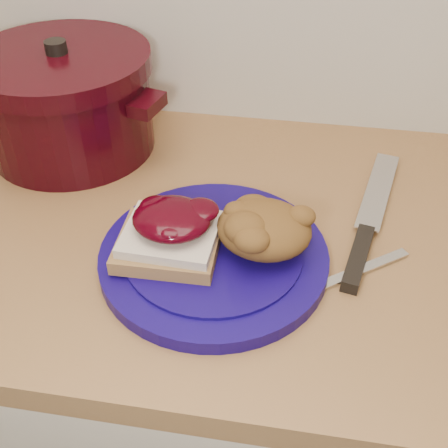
% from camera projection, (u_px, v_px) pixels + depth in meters
% --- Properties ---
extents(base_cabinet, '(4.00, 0.60, 0.86)m').
position_uv_depth(base_cabinet, '(214.00, 406.00, 1.09)').
color(base_cabinet, beige).
rests_on(base_cabinet, floor).
extents(plate, '(0.32, 0.32, 0.02)m').
position_uv_depth(plate, '(214.00, 257.00, 0.72)').
color(plate, '#100654').
rests_on(plate, wood_countertop).
extents(sandwich, '(0.13, 0.11, 0.06)m').
position_uv_depth(sandwich, '(170.00, 232.00, 0.69)').
color(sandwich, olive).
rests_on(sandwich, plate).
extents(stuffing_mound, '(0.13, 0.11, 0.06)m').
position_uv_depth(stuffing_mound, '(264.00, 229.00, 0.69)').
color(stuffing_mound, brown).
rests_on(stuffing_mound, plate).
extents(chef_knife, '(0.09, 0.31, 0.02)m').
position_uv_depth(chef_knife, '(364.00, 237.00, 0.75)').
color(chef_knife, black).
rests_on(chef_knife, wood_countertop).
extents(butter_knife, '(0.15, 0.12, 0.00)m').
position_uv_depth(butter_knife, '(350.00, 274.00, 0.71)').
color(butter_knife, silver).
rests_on(butter_knife, wood_countertop).
extents(dutch_oven, '(0.34, 0.34, 0.18)m').
position_uv_depth(dutch_oven, '(66.00, 101.00, 0.89)').
color(dutch_oven, black).
rests_on(dutch_oven, wood_countertop).
extents(pepper_grinder, '(0.06, 0.06, 0.12)m').
position_uv_depth(pepper_grinder, '(64.00, 95.00, 0.95)').
color(pepper_grinder, black).
rests_on(pepper_grinder, wood_countertop).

